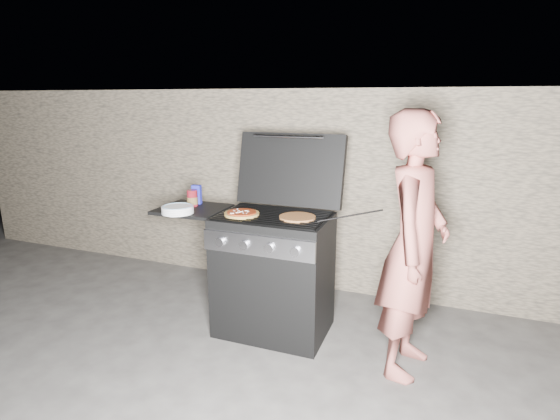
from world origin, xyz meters
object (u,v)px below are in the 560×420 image
(gas_grill, at_px, (243,269))
(sauce_jar, at_px, (192,198))
(pizza_topped, at_px, (242,213))
(person, at_px, (414,246))

(gas_grill, xyz_separation_m, sauce_jar, (-0.45, 0.05, 0.51))
(pizza_topped, bearing_deg, gas_grill, 115.36)
(gas_grill, distance_m, sauce_jar, 0.68)
(sauce_jar, bearing_deg, pizza_topped, -15.80)
(pizza_topped, bearing_deg, sauce_jar, 164.20)
(pizza_topped, height_order, person, person)
(pizza_topped, distance_m, sauce_jar, 0.51)
(sauce_jar, relative_size, person, 0.08)
(pizza_topped, bearing_deg, person, -1.60)
(pizza_topped, relative_size, sauce_jar, 1.96)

